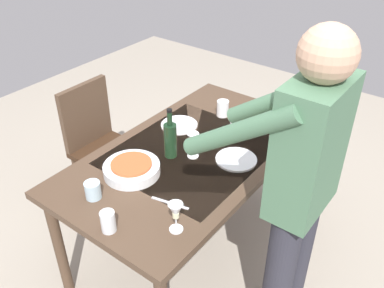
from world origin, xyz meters
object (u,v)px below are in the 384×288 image
(water_cup_near_right, at_px, (223,108))
(dinner_plate_far, at_px, (179,125))
(wine_glass_left, at_px, (176,212))
(dinner_plate_near, at_px, (236,159))
(dining_table, at_px, (192,162))
(water_cup_near_left, at_px, (108,222))
(serving_bowl_pasta, at_px, (132,168))
(person_server, at_px, (298,188))
(wine_bottle, at_px, (170,139))
(chair_near, at_px, (98,139))
(water_cup_far_left, at_px, (93,190))
(wine_glass_right, at_px, (193,141))

(water_cup_near_right, height_order, dinner_plate_far, water_cup_near_right)
(wine_glass_left, bearing_deg, dinner_plate_near, -173.53)
(wine_glass_left, distance_m, dinner_plate_near, 0.63)
(dining_table, xyz_separation_m, water_cup_near_left, (0.72, 0.08, 0.13))
(serving_bowl_pasta, relative_size, dinner_plate_near, 1.30)
(person_server, xyz_separation_m, dinner_plate_far, (-0.35, -0.95, -0.19))
(wine_bottle, xyz_separation_m, water_cup_near_left, (0.62, 0.15, -0.06))
(person_server, height_order, serving_bowl_pasta, person_server)
(dining_table, distance_m, person_server, 0.78)
(chair_near, distance_m, water_cup_near_right, 0.91)
(dining_table, bearing_deg, water_cup_far_left, -13.30)
(wine_glass_left, height_order, water_cup_near_left, wine_glass_left)
(person_server, relative_size, water_cup_far_left, 18.97)
(dining_table, bearing_deg, wine_glass_left, 30.64)
(water_cup_near_left, height_order, water_cup_near_right, water_cup_near_right)
(chair_near, distance_m, wine_glass_left, 1.31)
(wine_glass_right, bearing_deg, wine_glass_left, 29.54)
(person_server, bearing_deg, dining_table, -103.90)
(water_cup_near_right, bearing_deg, chair_near, -58.52)
(person_server, bearing_deg, wine_bottle, -95.19)
(person_server, relative_size, water_cup_near_right, 16.11)
(water_cup_near_left, relative_size, water_cup_far_left, 1.16)
(dining_table, relative_size, wine_bottle, 5.38)
(chair_near, distance_m, wine_glass_right, 0.93)
(chair_near, xyz_separation_m, dinner_plate_near, (-0.08, 1.08, 0.24))
(water_cup_far_left, bearing_deg, water_cup_near_left, 63.92)
(chair_near, xyz_separation_m, water_cup_near_left, (0.72, 0.91, 0.29))
(wine_glass_left, bearing_deg, person_server, 132.75)
(serving_bowl_pasta, height_order, dinner_plate_near, serving_bowl_pasta)
(dining_table, bearing_deg, water_cup_near_right, -168.49)
(wine_bottle, bearing_deg, serving_bowl_pasta, -12.81)
(wine_bottle, relative_size, water_cup_far_left, 3.32)
(water_cup_near_right, relative_size, dinner_plate_near, 0.46)
(wine_glass_left, relative_size, dinner_plate_far, 0.66)
(water_cup_near_left, bearing_deg, water_cup_near_right, -171.62)
(person_server, distance_m, wine_bottle, 0.79)
(dinner_plate_near, bearing_deg, water_cup_near_right, -137.72)
(wine_glass_right, bearing_deg, person_server, 78.33)
(wine_glass_left, bearing_deg, wine_bottle, -138.07)
(person_server, distance_m, serving_bowl_pasta, 0.87)
(serving_bowl_pasta, bearing_deg, chair_near, -117.03)
(wine_glass_right, relative_size, dinner_plate_far, 0.66)
(serving_bowl_pasta, bearing_deg, dinner_plate_near, 139.15)
(dinner_plate_far, bearing_deg, wine_glass_right, 51.59)
(water_cup_near_right, bearing_deg, dining_table, 11.51)
(serving_bowl_pasta, xyz_separation_m, dinner_plate_near, (-0.44, 0.38, -0.03))
(water_cup_far_left, height_order, serving_bowl_pasta, water_cup_far_left)
(chair_near, bearing_deg, water_cup_near_left, 51.65)
(wine_bottle, height_order, water_cup_near_left, wine_bottle)
(chair_near, bearing_deg, serving_bowl_pasta, 62.97)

